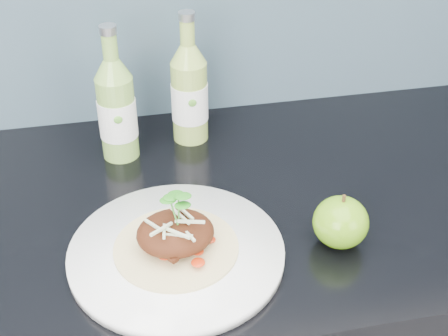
{
  "coord_description": "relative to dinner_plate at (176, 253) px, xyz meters",
  "views": [
    {
      "loc": [
        -0.13,
        0.93,
        1.5
      ],
      "look_at": [
        0.02,
        1.63,
        1.0
      ],
      "focal_mm": 50.0,
      "sensor_mm": 36.0,
      "label": 1
    }
  ],
  "objects": [
    {
      "name": "dinner_plate",
      "position": [
        0.0,
        0.0,
        0.0
      ],
      "size": [
        0.39,
        0.39,
        0.02
      ],
      "color": "white",
      "rests_on": "kitchen_counter"
    },
    {
      "name": "pork_taco",
      "position": [
        -0.0,
        0.0,
        0.04
      ],
      "size": [
        0.17,
        0.17,
        0.1
      ],
      "color": "tan",
      "rests_on": "dinner_plate"
    },
    {
      "name": "green_apple",
      "position": [
        0.23,
        -0.02,
        0.03
      ],
      "size": [
        0.08,
        0.08,
        0.08
      ],
      "rotation": [
        0.0,
        0.0,
        -0.07
      ],
      "color": "#3F880E",
      "rests_on": "kitchen_counter"
    },
    {
      "name": "cider_bottle_left",
      "position": [
        -0.06,
        0.28,
        0.08
      ],
      "size": [
        0.08,
        0.08,
        0.24
      ],
      "rotation": [
        0.0,
        0.0,
        -0.22
      ],
      "color": "#7AA846",
      "rests_on": "kitchen_counter"
    },
    {
      "name": "cider_bottle_right",
      "position": [
        0.07,
        0.31,
        0.08
      ],
      "size": [
        0.08,
        0.08,
        0.24
      ],
      "rotation": [
        0.0,
        0.0,
        0.37
      ],
      "color": "#90AF49",
      "rests_on": "kitchen_counter"
    }
  ]
}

